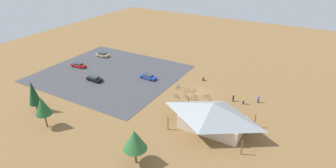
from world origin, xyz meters
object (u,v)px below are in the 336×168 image
at_px(bicycle_orange_edge_north, 186,96).
at_px(bicycle_purple_yard_right, 211,102).
at_px(car_black_aisle_side, 94,79).
at_px(bicycle_green_yard_left, 194,90).
at_px(visitor_at_bikes, 233,98).
at_px(bicycle_yellow_yard_front, 187,90).
at_px(bicycle_teal_trailside, 178,88).
at_px(bike_pavilion, 212,114).
at_px(bicycle_silver_near_porch, 194,94).
at_px(pine_east, 33,93).
at_px(pine_mideast, 42,106).
at_px(pine_center, 135,140).
at_px(car_tan_near_entry, 102,54).
at_px(bicycle_black_lone_west, 177,96).
at_px(bicycle_blue_front_row, 207,96).
at_px(car_red_by_curb, 78,65).
at_px(visitor_by_pavilion, 243,100).
at_px(visitor_near_lot, 258,99).
at_px(trash_bin, 203,79).
at_px(car_blue_far_end, 148,77).
at_px(bicycle_white_mid_cluster, 194,99).

xyz_separation_m(bicycle_orange_edge_north, bicycle_purple_yard_right, (-6.10, -0.41, 0.02)).
relative_size(bicycle_purple_yard_right, car_black_aisle_side, 0.31).
height_order(bicycle_green_yard_left, visitor_at_bikes, visitor_at_bikes).
bearing_deg(bicycle_purple_yard_right, bicycle_yellow_yard_front, -18.32).
relative_size(bicycle_orange_edge_north, bicycle_green_yard_left, 0.95).
xyz_separation_m(bicycle_teal_trailside, visitor_at_bikes, (-14.13, -0.75, 0.61)).
distance_m(bike_pavilion, bicycle_silver_near_porch, 13.72).
xyz_separation_m(pine_east, bicycle_orange_edge_north, (-25.58, -21.57, -4.10)).
distance_m(pine_mideast, pine_east, 7.35).
relative_size(pine_mideast, pine_center, 1.03).
xyz_separation_m(car_tan_near_entry, visitor_at_bikes, (-46.34, 7.17, 0.21)).
xyz_separation_m(bicycle_black_lone_west, bicycle_orange_edge_north, (-1.94, -1.12, 0.03)).
bearing_deg(bicycle_purple_yard_right, car_black_aisle_side, 8.36).
height_order(bicycle_blue_front_row, bicycle_teal_trailside, bicycle_teal_trailside).
bearing_deg(bicycle_yellow_yard_front, pine_east, 44.75).
xyz_separation_m(bicycle_green_yard_left, car_red_by_curb, (36.71, 3.13, 0.33)).
height_order(bicycle_black_lone_west, bicycle_teal_trailside, bicycle_teal_trailside).
bearing_deg(bicycle_blue_front_row, visitor_by_pavilion, -170.84).
distance_m(bicycle_silver_near_porch, visitor_at_bikes, 9.27).
distance_m(bicycle_orange_edge_north, bicycle_blue_front_row, 4.93).
height_order(pine_east, bicycle_orange_edge_north, pine_east).
height_order(pine_mideast, bicycle_green_yard_left, pine_mideast).
distance_m(bicycle_yellow_yard_front, bicycle_blue_front_row, 5.36).
height_order(bicycle_blue_front_row, visitor_at_bikes, visitor_at_bikes).
distance_m(pine_east, car_black_aisle_side, 17.77).
height_order(bicycle_black_lone_west, visitor_at_bikes, visitor_at_bikes).
bearing_deg(pine_mideast, visitor_near_lot, -138.47).
height_order(trash_bin, bicycle_orange_edge_north, trash_bin).
bearing_deg(pine_east, bicycle_blue_front_row, -141.31).
bearing_deg(visitor_at_bikes, bicycle_green_yard_left, 0.43).
xyz_separation_m(car_blue_far_end, visitor_at_bikes, (-23.85, 0.36, 0.26)).
bearing_deg(bicycle_black_lone_west, bicycle_orange_edge_north, -150.01).
bearing_deg(car_tan_near_entry, bicycle_green_yard_left, 168.79).
distance_m(car_red_by_curb, visitor_by_pavilion, 49.00).
bearing_deg(visitor_near_lot, car_black_aisle_side, 14.04).
bearing_deg(bicycle_yellow_yard_front, car_red_by_curb, 3.67).
xyz_separation_m(bike_pavilion, bicycle_blue_front_row, (5.54, -11.08, -2.94)).
xyz_separation_m(bicycle_black_lone_west, car_red_by_curb, (34.23, -1.64, 0.35)).
relative_size(pine_mideast, bicycle_yellow_yard_front, 5.17).
distance_m(bike_pavilion, trash_bin, 21.84).
bearing_deg(bicycle_blue_front_row, car_black_aisle_side, 12.53).
distance_m(pine_center, bicycle_yellow_yard_front, 27.20).
height_order(bike_pavilion, pine_center, pine_center).
xyz_separation_m(bicycle_black_lone_west, bicycle_purple_yard_right, (-8.04, -1.53, 0.04)).
bearing_deg(pine_center, visitor_near_lot, -113.55).
xyz_separation_m(bicycle_purple_yard_right, bicycle_teal_trailside, (9.89, -2.55, -0.06)).
height_order(pine_mideast, bicycle_teal_trailside, pine_mideast).
xyz_separation_m(car_red_by_curb, car_blue_far_end, (-22.68, -3.56, -0.01)).
height_order(bicycle_purple_yard_right, car_tan_near_entry, car_tan_near_entry).
relative_size(bicycle_white_mid_cluster, car_black_aisle_side, 0.31).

